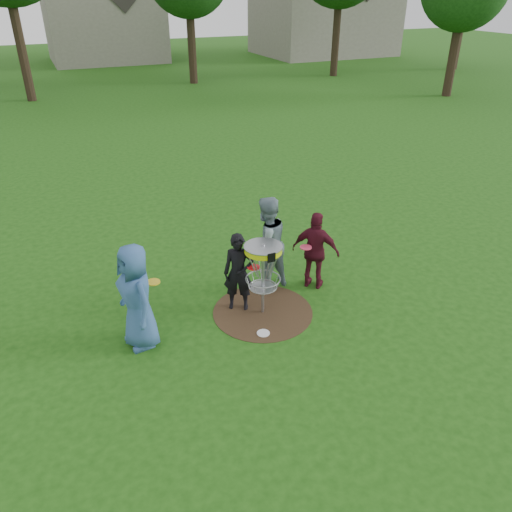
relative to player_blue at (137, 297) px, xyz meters
name	(u,v)px	position (x,y,z in m)	size (l,w,h in m)	color
ground	(263,312)	(2.17, -0.01, -0.90)	(100.00, 100.00, 0.00)	#19470F
dirt_patch	(263,312)	(2.17, -0.01, -0.89)	(1.80, 1.80, 0.01)	#47331E
player_blue	(137,297)	(0.00, 0.00, 0.00)	(0.88, 0.57, 1.79)	#32578B
player_black	(239,273)	(1.84, 0.30, -0.16)	(0.53, 0.35, 1.47)	black
player_grey	(266,244)	(2.58, 0.76, 0.03)	(0.90, 0.70, 1.86)	gray
player_maroon	(316,251)	(3.44, 0.39, -0.12)	(0.91, 0.38, 1.55)	#501220
disc_on_grass	(263,333)	(1.91, -0.59, -0.89)	(0.22, 0.22, 0.02)	white
disc_golf_basket	(263,263)	(2.17, -0.01, 0.12)	(0.66, 0.67, 1.38)	#9EA0A5
held_discs	(248,258)	(1.99, 0.23, 0.13)	(3.12, 0.73, 0.26)	gold
house_row	(131,0)	(6.95, 33.06, 3.25)	(44.50, 10.65, 11.62)	gray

